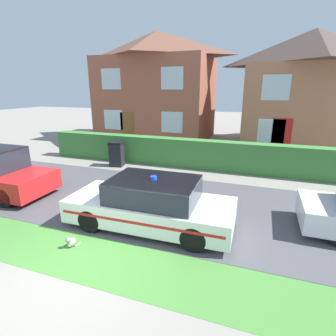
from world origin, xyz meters
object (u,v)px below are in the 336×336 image
(house_right, at_px, (308,89))
(wheelie_bin, at_px, (117,154))
(house_left, at_px, (157,86))
(police_car, at_px, (151,204))
(cat, at_px, (71,242))

(house_right, relative_size, wheelie_bin, 6.41)
(house_left, relative_size, house_right, 1.05)
(police_car, relative_size, house_right, 0.59)
(police_car, xyz_separation_m, cat, (-1.42, -1.57, -0.54))
(house_left, bearing_deg, police_car, -69.13)
(house_left, bearing_deg, wheelie_bin, -83.14)
(house_right, bearing_deg, wheelie_bin, -138.41)
(police_car, bearing_deg, house_left, -70.34)
(cat, relative_size, house_left, 0.04)
(police_car, bearing_deg, house_right, -113.06)
(police_car, distance_m, wheelie_bin, 6.17)
(wheelie_bin, bearing_deg, cat, -78.86)
(police_car, height_order, wheelie_bin, police_car)
(house_right, height_order, wheelie_bin, house_right)
(police_car, relative_size, wheelie_bin, 3.78)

